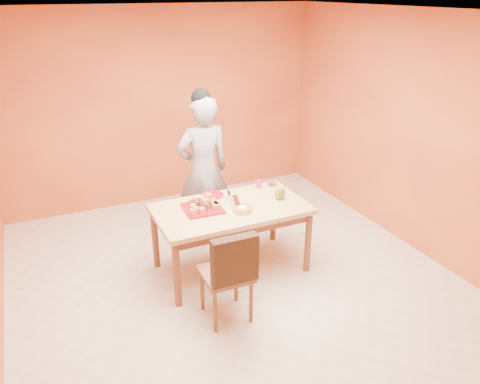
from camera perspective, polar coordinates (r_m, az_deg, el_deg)
name	(u,v)px	position (r m, az deg, el deg)	size (l,w,h in m)	color
floor	(237,283)	(5.06, -0.37, -11.08)	(5.00, 5.00, 0.00)	beige
ceiling	(236,12)	(4.16, -0.47, 21.13)	(5.00, 5.00, 0.00)	silver
wall_back	(162,108)	(6.69, -9.47, 10.11)	(4.50, 4.50, 0.00)	orange
wall_right	(417,135)	(5.69, 20.80, 6.49)	(5.00, 5.00, 0.00)	orange
dining_table	(231,215)	(4.98, -1.14, -2.80)	(1.60, 0.90, 0.76)	tan
dining_chair	(227,272)	(4.34, -1.62, -9.77)	(0.45, 0.52, 0.96)	brown
pastry_pile	(202,202)	(4.86, -4.63, -1.28)	(0.34, 0.34, 0.11)	tan
person	(203,170)	(5.58, -4.50, 2.69)	(0.65, 0.43, 1.78)	gray
pastry_platter	(202,208)	(4.89, -4.60, -2.00)	(0.38, 0.38, 0.02)	maroon
red_dinner_plate	(212,195)	(5.20, -3.41, -0.37)	(0.25, 0.25, 0.02)	maroon
white_cake_plate	(243,212)	(4.81, 0.31, -2.49)	(0.27, 0.27, 0.01)	white
sponge_cake	(243,210)	(4.79, 0.31, -2.17)	(0.21, 0.21, 0.05)	orange
cake_server	(236,200)	(4.93, -0.47, -1.00)	(0.05, 0.27, 0.01)	silver
egg_ornament	(280,193)	(5.10, 4.89, -0.11)	(0.12, 0.10, 0.15)	olive
magenta_glass	(259,184)	(5.39, 2.30, 0.99)	(0.06, 0.06, 0.09)	#CD1E6E
checker_tin	(272,184)	(5.48, 3.95, 0.99)	(0.10, 0.10, 0.03)	#33160E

